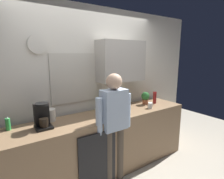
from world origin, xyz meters
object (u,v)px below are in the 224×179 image
Objects in this scene: bottle_dark_sauce at (107,112)px; potted_plant at (145,97)px; bottle_clear_soda at (105,101)px; dish_soap at (8,124)px; bottle_red_vinegar at (155,98)px; cup_white_mug at (150,105)px; coffee_maker at (42,117)px; storage_canister at (50,115)px; bottle_amber_beer at (116,110)px; person_at_sink at (114,120)px.

bottle_dark_sauce is 0.99m from potted_plant.
bottle_clear_soda is 1.43m from dish_soap.
potted_plant is at bearing -10.91° from bottle_clear_soda.
bottle_red_vinegar is 0.20m from potted_plant.
coffee_maker is at bearing 174.10° from cup_white_mug.
storage_canister is (0.52, 0.02, 0.01)m from dish_soap.
cup_white_mug is at bearing -29.45° from bottle_clear_soda.
cup_white_mug is 1.63m from storage_canister.
bottle_red_vinegar is at bearing -4.05° from dish_soap.
bottle_dark_sauce is 0.80m from storage_canister.
dish_soap is at bearing 164.01° from bottle_amber_beer.
cup_white_mug is (1.74, -0.18, -0.10)m from coffee_maker.
storage_canister is at bearing 155.15° from bottle_dark_sauce.
cup_white_mug is at bearing -115.57° from potted_plant.
bottle_clear_soda reaches higher than bottle_amber_beer.
bottle_dark_sauce is 1.06× the size of storage_canister.
cup_white_mug is at bearing -12.97° from storage_canister.
potted_plant is at bearing 11.78° from bottle_dark_sauce.
storage_canister is (-0.83, 0.41, -0.03)m from bottle_amber_beer.
potted_plant is at bearing -2.90° from dish_soap.
person_at_sink is (-0.98, -0.38, -0.12)m from potted_plant.
bottle_amber_beer is at bearing -100.50° from bottle_clear_soda.
potted_plant is 1.28× the size of dish_soap.
bottle_amber_beer reaches higher than bottle_dark_sauce.
coffee_maker is 1.83× the size of dish_soap.
storage_canister is (0.15, 0.19, -0.06)m from coffee_maker.
coffee_maker is at bearing 159.63° from person_at_sink.
bottle_amber_beer reaches higher than bottle_red_vinegar.
coffee_maker is at bearing 179.83° from bottle_red_vinegar.
person_at_sink reaches higher than cup_white_mug.
bottle_amber_beer is 1.28× the size of dish_soap.
bottle_amber_beer is at bearing -176.81° from cup_white_mug.
potted_plant is (0.79, -0.15, -0.01)m from bottle_clear_soda.
bottle_clear_soda is 1.56× the size of dish_soap.
bottle_clear_soda is at bearing 150.55° from cup_white_mug.
potted_plant is at bearing 21.70° from person_at_sink.
dish_soap is (-1.35, 0.39, -0.04)m from bottle_amber_beer.
bottle_clear_soda is at bearing 71.13° from person_at_sink.
person_at_sink is at bearing -92.26° from bottle_dark_sauce.
bottle_dark_sauce is at bearing -14.17° from dish_soap.
bottle_amber_beer is 1.40m from dish_soap.
bottle_red_vinegar is 1.90m from storage_canister.
person_at_sink is (-0.11, -0.11, -0.10)m from bottle_amber_beer.
bottle_dark_sauce is at bearing 88.12° from person_at_sink.
dish_soap is at bearing -177.63° from storage_canister.
bottle_amber_beer is 0.92m from storage_canister.
bottle_amber_beer is 0.76m from cup_white_mug.
bottle_red_vinegar is at bearing 11.55° from bottle_amber_beer.
storage_canister is at bearing 153.75° from bottle_amber_beer.
bottle_amber_beer is 0.14× the size of person_at_sink.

